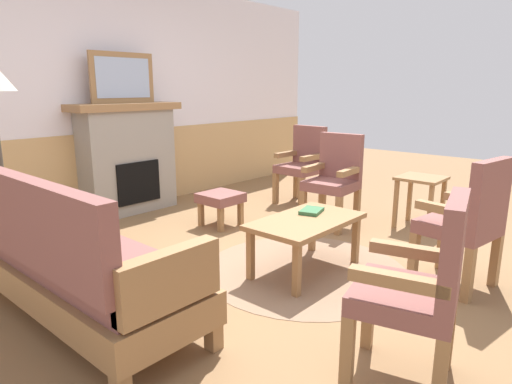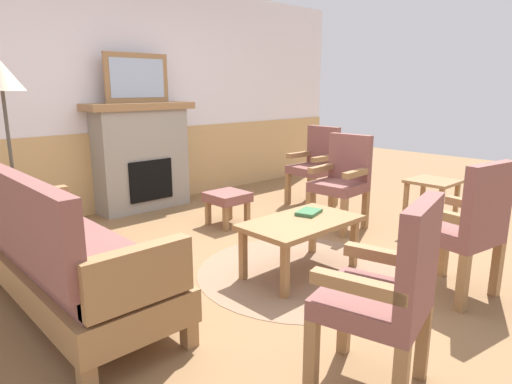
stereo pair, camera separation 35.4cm
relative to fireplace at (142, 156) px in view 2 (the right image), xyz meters
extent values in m
plane|color=olive|center=(0.00, -2.35, -0.65)|extent=(14.00, 14.00, 0.00)
cube|color=white|center=(0.00, 0.25, 0.70)|extent=(7.20, 0.12, 2.70)
cube|color=tan|center=(0.00, 0.18, -0.18)|extent=(7.20, 0.02, 0.95)
cube|color=gray|center=(0.00, 0.00, -0.05)|extent=(1.10, 0.36, 1.20)
cube|color=black|center=(0.00, -0.19, -0.27)|extent=(0.56, 0.02, 0.48)
cube|color=olive|center=(0.00, 0.00, 0.59)|extent=(1.30, 0.44, 0.08)
cube|color=olive|center=(0.00, 0.00, 0.91)|extent=(0.80, 0.03, 0.56)
cube|color=#9EB2D1|center=(0.00, -0.02, 0.91)|extent=(0.68, 0.01, 0.44)
cube|color=olive|center=(-1.34, -2.85, -0.57)|extent=(0.08, 0.08, 0.16)
cube|color=olive|center=(-1.34, -1.17, -0.57)|extent=(0.08, 0.08, 0.16)
cube|color=olive|center=(-1.94, -2.85, -0.57)|extent=(0.08, 0.08, 0.16)
cube|color=olive|center=(-1.64, -2.01, -0.39)|extent=(0.70, 1.80, 0.20)
cube|color=brown|center=(-1.64, -2.01, -0.23)|extent=(0.60, 1.70, 0.12)
cube|color=brown|center=(-1.94, -2.01, 0.08)|extent=(0.10, 1.70, 0.50)
cube|color=olive|center=(-1.64, -2.86, -0.12)|extent=(0.60, 0.10, 0.30)
cube|color=olive|center=(-1.64, -1.16, -0.12)|extent=(0.60, 0.10, 0.30)
cube|color=olive|center=(-0.50, -2.82, -0.45)|extent=(0.05, 0.05, 0.40)
cube|color=olive|center=(0.34, -2.82, -0.45)|extent=(0.05, 0.05, 0.40)
cube|color=olive|center=(-0.50, -2.38, -0.45)|extent=(0.05, 0.05, 0.40)
cube|color=olive|center=(0.34, -2.38, -0.45)|extent=(0.05, 0.05, 0.40)
cube|color=olive|center=(-0.08, -2.60, -0.23)|extent=(0.96, 0.56, 0.04)
cylinder|color=#896B51|center=(-0.08, -2.60, -0.65)|extent=(1.66, 1.66, 0.01)
cube|color=#33663D|center=(0.09, -2.53, -0.20)|extent=(0.26, 0.21, 0.03)
cube|color=olive|center=(0.17, -1.37, -0.52)|extent=(0.05, 0.05, 0.26)
cube|color=olive|center=(0.47, -1.37, -0.52)|extent=(0.05, 0.05, 0.26)
cube|color=olive|center=(0.17, -1.07, -0.52)|extent=(0.05, 0.05, 0.26)
cube|color=olive|center=(0.47, -1.07, -0.52)|extent=(0.05, 0.05, 0.26)
cube|color=brown|center=(0.32, -1.22, -0.34)|extent=(0.40, 0.40, 0.10)
cube|color=olive|center=(0.88, -2.33, -0.45)|extent=(0.06, 0.06, 0.40)
cube|color=olive|center=(0.85, -1.91, -0.45)|extent=(0.06, 0.06, 0.40)
cube|color=olive|center=(1.30, -2.30, -0.45)|extent=(0.06, 0.06, 0.40)
cube|color=olive|center=(1.27, -1.88, -0.45)|extent=(0.06, 0.06, 0.40)
cube|color=brown|center=(1.08, -2.11, -0.20)|extent=(0.51, 0.51, 0.10)
cube|color=brown|center=(1.28, -2.09, 0.09)|extent=(0.11, 0.48, 0.48)
cube|color=olive|center=(1.09, -2.31, -0.03)|extent=(0.44, 0.10, 0.06)
cube|color=olive|center=(1.06, -1.90, -0.03)|extent=(0.44, 0.10, 0.06)
cube|color=olive|center=(1.41, -1.50, -0.45)|extent=(0.06, 0.06, 0.40)
cube|color=olive|center=(1.43, -1.08, -0.45)|extent=(0.06, 0.06, 0.40)
cube|color=olive|center=(1.83, -1.51, -0.45)|extent=(0.06, 0.06, 0.40)
cube|color=olive|center=(1.85, -1.09, -0.45)|extent=(0.06, 0.06, 0.40)
cube|color=brown|center=(1.63, -1.30, -0.20)|extent=(0.50, 0.50, 0.10)
cube|color=brown|center=(1.83, -1.30, 0.09)|extent=(0.10, 0.48, 0.48)
cube|color=olive|center=(1.62, -1.50, -0.03)|extent=(0.44, 0.09, 0.06)
cube|color=olive|center=(1.64, -1.09, -0.03)|extent=(0.44, 0.09, 0.06)
cube|color=olive|center=(-1.15, -3.60, -0.45)|extent=(0.07, 0.07, 0.40)
cube|color=olive|center=(-0.74, -3.50, -0.45)|extent=(0.07, 0.07, 0.40)
cube|color=olive|center=(-0.64, -3.91, -0.45)|extent=(0.07, 0.07, 0.40)
cube|color=brown|center=(-0.90, -3.75, -0.20)|extent=(0.58, 0.58, 0.10)
cube|color=brown|center=(-0.85, -3.95, 0.09)|extent=(0.49, 0.19, 0.48)
cube|color=olive|center=(-1.10, -3.80, -0.03)|extent=(0.17, 0.44, 0.06)
cube|color=olive|center=(-0.70, -3.70, -0.03)|extent=(0.17, 0.44, 0.06)
cube|color=olive|center=(0.28, -3.34, -0.45)|extent=(0.07, 0.07, 0.40)
cube|color=olive|center=(0.69, -3.41, -0.45)|extent=(0.07, 0.07, 0.40)
cube|color=olive|center=(0.21, -3.76, -0.45)|extent=(0.07, 0.07, 0.40)
cube|color=olive|center=(0.62, -3.83, -0.45)|extent=(0.07, 0.07, 0.40)
cube|color=brown|center=(0.45, -3.59, -0.20)|extent=(0.55, 0.55, 0.10)
cube|color=brown|center=(0.42, -3.78, 0.09)|extent=(0.49, 0.16, 0.48)
cube|color=olive|center=(0.25, -3.55, -0.03)|extent=(0.14, 0.45, 0.06)
cube|color=olive|center=(0.65, -3.62, -0.03)|extent=(0.14, 0.45, 0.06)
cube|color=olive|center=(1.47, -2.66, -0.39)|extent=(0.04, 0.04, 0.52)
cube|color=olive|center=(1.83, -2.66, -0.39)|extent=(0.04, 0.04, 0.52)
cube|color=olive|center=(1.47, -3.02, -0.39)|extent=(0.04, 0.04, 0.52)
cube|color=olive|center=(1.83, -3.02, -0.39)|extent=(0.04, 0.04, 0.52)
cube|color=olive|center=(1.65, -2.84, -0.12)|extent=(0.44, 0.44, 0.03)
cylinder|color=#332D28|center=(-1.60, -0.69, -0.64)|extent=(0.24, 0.24, 0.03)
cylinder|color=#4C473D|center=(-1.60, -0.69, 0.08)|extent=(0.03, 0.03, 1.40)
cone|color=beige|center=(-1.60, -0.69, 0.90)|extent=(0.36, 0.36, 0.25)
camera|label=1|loc=(-2.89, -4.54, 0.81)|focal=31.22mm
camera|label=2|loc=(-2.64, -4.79, 0.81)|focal=31.22mm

